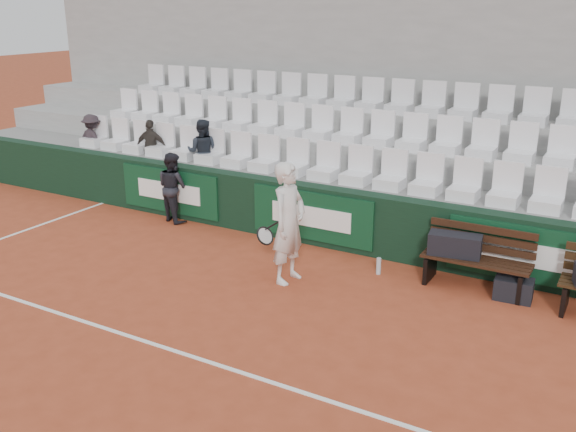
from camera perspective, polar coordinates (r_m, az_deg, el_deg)
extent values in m
plane|color=#A34124|center=(7.78, -10.08, -11.73)|extent=(80.00, 80.00, 0.00)
cube|color=white|center=(7.77, -10.08, -11.71)|extent=(18.00, 0.06, 0.01)
cube|color=black|center=(10.66, 3.47, -0.05)|extent=(18.00, 0.30, 1.00)
cube|color=#0C381E|center=(12.20, -10.49, 2.18)|extent=(2.20, 0.04, 0.82)
cube|color=#0C381E|center=(10.59, 2.10, -0.03)|extent=(2.20, 0.04, 0.82)
cube|color=#0C381E|center=(9.61, 20.40, -3.20)|extent=(2.20, 0.04, 0.82)
cube|color=gray|center=(11.19, 4.89, 0.83)|extent=(18.00, 0.95, 1.00)
cube|color=#9A9997|center=(11.97, 6.85, 3.05)|extent=(18.00, 0.95, 1.45)
cube|color=#969693|center=(12.77, 8.57, 4.99)|extent=(18.00, 0.95, 1.90)
cube|color=gray|center=(13.12, 9.85, 10.85)|extent=(18.00, 0.30, 4.40)
cube|color=white|center=(10.82, 4.62, 4.71)|extent=(11.90, 0.44, 0.63)
cube|color=white|center=(11.58, 6.70, 7.82)|extent=(11.90, 0.44, 0.63)
cube|color=silver|center=(12.38, 8.54, 10.54)|extent=(11.90, 0.44, 0.63)
cube|color=black|center=(9.48, 16.28, -4.97)|extent=(1.50, 0.56, 0.45)
cube|color=black|center=(9.42, 14.61, -2.48)|extent=(0.77, 0.41, 0.31)
cube|color=black|center=(9.33, 19.41, -6.16)|extent=(0.52, 0.34, 0.31)
cylinder|color=#AEBDC6|center=(9.71, 8.06, -4.43)|extent=(0.07, 0.07, 0.26)
cylinder|color=#B0BFC7|center=(9.27, 18.30, -6.43)|extent=(0.07, 0.07, 0.25)
imported|color=silver|center=(9.14, 0.06, -0.63)|extent=(0.47, 0.68, 1.77)
torus|color=black|center=(9.42, -2.05, -1.77)|extent=(0.19, 0.30, 0.26)
cylinder|color=black|center=(9.29, -1.37, -0.82)|extent=(0.26, 0.03, 0.20)
imported|color=black|center=(11.99, -10.18, 2.54)|extent=(0.75, 0.67, 1.30)
imported|color=#292025|center=(14.21, -17.14, 8.23)|extent=(0.76, 0.49, 1.11)
imported|color=#2F2A25|center=(13.08, -12.17, 7.86)|extent=(0.71, 0.47, 1.13)
imported|color=#1D222B|center=(12.28, -7.69, 7.72)|extent=(0.74, 0.66, 1.25)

